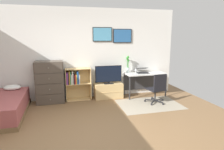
{
  "coord_description": "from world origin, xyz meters",
  "views": [
    {
      "loc": [
        -0.51,
        -3.56,
        1.92
      ],
      "look_at": [
        0.81,
        1.5,
        0.85
      ],
      "focal_mm": 31.8,
      "sensor_mm": 36.0,
      "label": 1
    }
  ],
  "objects_px": {
    "desk": "(144,77)",
    "bamboo_vase": "(128,64)",
    "bookshelf": "(76,81)",
    "tv_stand": "(108,91)",
    "laptop": "(142,71)",
    "dresser": "(50,82)",
    "computer_mouse": "(150,72)",
    "television": "(109,75)",
    "wine_glass": "(136,70)",
    "office_chair": "(157,88)"
  },
  "relations": [
    {
      "from": "dresser",
      "to": "tv_stand",
      "type": "height_order",
      "value": "dresser"
    },
    {
      "from": "bookshelf",
      "to": "laptop",
      "type": "relative_size",
      "value": 2.23
    },
    {
      "from": "bookshelf",
      "to": "desk",
      "type": "bearing_deg",
      "value": -1.64
    },
    {
      "from": "desk",
      "to": "bookshelf",
      "type": "bearing_deg",
      "value": 178.36
    },
    {
      "from": "tv_stand",
      "to": "laptop",
      "type": "height_order",
      "value": "laptop"
    },
    {
      "from": "television",
      "to": "computer_mouse",
      "type": "xyz_separation_m",
      "value": [
        1.33,
        -0.08,
        0.03
      ]
    },
    {
      "from": "desk",
      "to": "computer_mouse",
      "type": "xyz_separation_m",
      "value": [
        0.16,
        -0.09,
        0.15
      ]
    },
    {
      "from": "bamboo_vase",
      "to": "wine_glass",
      "type": "bearing_deg",
      "value": -62.93
    },
    {
      "from": "dresser",
      "to": "computer_mouse",
      "type": "height_order",
      "value": "dresser"
    },
    {
      "from": "desk",
      "to": "bamboo_vase",
      "type": "relative_size",
      "value": 2.36
    },
    {
      "from": "computer_mouse",
      "to": "bamboo_vase",
      "type": "bearing_deg",
      "value": 161.89
    },
    {
      "from": "dresser",
      "to": "desk",
      "type": "height_order",
      "value": "dresser"
    },
    {
      "from": "bookshelf",
      "to": "bamboo_vase",
      "type": "distance_m",
      "value": 1.7
    },
    {
      "from": "laptop",
      "to": "television",
      "type": "bearing_deg",
      "value": -173.28
    },
    {
      "from": "wine_glass",
      "to": "bamboo_vase",
      "type": "bearing_deg",
      "value": 117.07
    },
    {
      "from": "bookshelf",
      "to": "desk",
      "type": "relative_size",
      "value": 0.76
    },
    {
      "from": "dresser",
      "to": "television",
      "type": "relative_size",
      "value": 1.47
    },
    {
      "from": "office_chair",
      "to": "wine_glass",
      "type": "height_order",
      "value": "wine_glass"
    },
    {
      "from": "office_chair",
      "to": "television",
      "type": "bearing_deg",
      "value": 136.16
    },
    {
      "from": "tv_stand",
      "to": "laptop",
      "type": "distance_m",
      "value": 1.24
    },
    {
      "from": "tv_stand",
      "to": "computer_mouse",
      "type": "relative_size",
      "value": 8.23
    },
    {
      "from": "tv_stand",
      "to": "laptop",
      "type": "xyz_separation_m",
      "value": [
        1.1,
        0.0,
        0.58
      ]
    },
    {
      "from": "laptop",
      "to": "dresser",
      "type": "bearing_deg",
      "value": -174.22
    },
    {
      "from": "office_chair",
      "to": "laptop",
      "type": "distance_m",
      "value": 0.93
    },
    {
      "from": "tv_stand",
      "to": "bamboo_vase",
      "type": "bearing_deg",
      "value": 10.3
    },
    {
      "from": "dresser",
      "to": "laptop",
      "type": "relative_size",
      "value": 2.81
    },
    {
      "from": "laptop",
      "to": "bookshelf",
      "type": "bearing_deg",
      "value": -175.89
    },
    {
      "from": "computer_mouse",
      "to": "bamboo_vase",
      "type": "distance_m",
      "value": 0.75
    },
    {
      "from": "wine_glass",
      "to": "bookshelf",
      "type": "bearing_deg",
      "value": 172.59
    },
    {
      "from": "tv_stand",
      "to": "desk",
      "type": "height_order",
      "value": "desk"
    },
    {
      "from": "bookshelf",
      "to": "television",
      "type": "bearing_deg",
      "value": -4.24
    },
    {
      "from": "tv_stand",
      "to": "wine_glass",
      "type": "xyz_separation_m",
      "value": [
        0.82,
        -0.18,
        0.65
      ]
    },
    {
      "from": "tv_stand",
      "to": "dresser",
      "type": "bearing_deg",
      "value": -179.49
    },
    {
      "from": "laptop",
      "to": "bamboo_vase",
      "type": "height_order",
      "value": "bamboo_vase"
    },
    {
      "from": "tv_stand",
      "to": "desk",
      "type": "relative_size",
      "value": 0.68
    },
    {
      "from": "bookshelf",
      "to": "computer_mouse",
      "type": "height_order",
      "value": "bookshelf"
    },
    {
      "from": "bookshelf",
      "to": "tv_stand",
      "type": "height_order",
      "value": "bookshelf"
    },
    {
      "from": "tv_stand",
      "to": "laptop",
      "type": "bearing_deg",
      "value": 0.14
    },
    {
      "from": "dresser",
      "to": "wine_glass",
      "type": "distance_m",
      "value": 2.54
    },
    {
      "from": "office_chair",
      "to": "computer_mouse",
      "type": "distance_m",
      "value": 0.82
    },
    {
      "from": "bookshelf",
      "to": "television",
      "type": "height_order",
      "value": "television"
    },
    {
      "from": "computer_mouse",
      "to": "bamboo_vase",
      "type": "height_order",
      "value": "bamboo_vase"
    },
    {
      "from": "tv_stand",
      "to": "bamboo_vase",
      "type": "height_order",
      "value": "bamboo_vase"
    },
    {
      "from": "bookshelf",
      "to": "desk",
      "type": "height_order",
      "value": "bookshelf"
    },
    {
      "from": "office_chair",
      "to": "wine_glass",
      "type": "xyz_separation_m",
      "value": [
        -0.39,
        0.67,
        0.42
      ]
    },
    {
      "from": "dresser",
      "to": "bamboo_vase",
      "type": "bearing_deg",
      "value": 3.27
    },
    {
      "from": "television",
      "to": "computer_mouse",
      "type": "relative_size",
      "value": 7.84
    },
    {
      "from": "bookshelf",
      "to": "television",
      "type": "xyz_separation_m",
      "value": [
        0.98,
        -0.07,
        0.17
      ]
    },
    {
      "from": "laptop",
      "to": "wine_glass",
      "type": "xyz_separation_m",
      "value": [
        -0.29,
        -0.19,
        0.07
      ]
    },
    {
      "from": "bamboo_vase",
      "to": "computer_mouse",
      "type": "bearing_deg",
      "value": -18.11
    }
  ]
}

